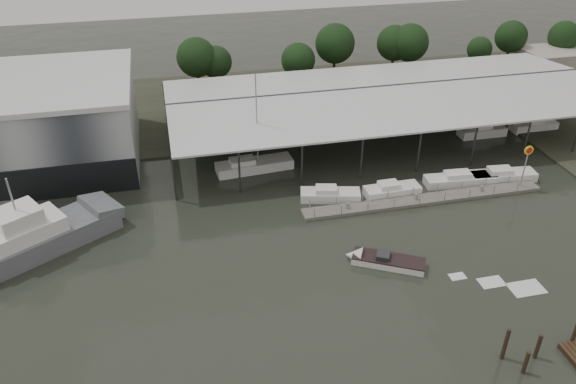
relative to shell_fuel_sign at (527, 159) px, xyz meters
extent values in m
plane|color=#262B23|center=(-27.00, -9.99, -3.93)|extent=(200.00, 200.00, 0.00)
cube|color=#373B2C|center=(-27.00, 32.01, -3.83)|extent=(140.00, 30.00, 0.30)
cube|color=#9FA4A9|center=(-55.00, 20.01, 1.07)|extent=(24.00, 20.00, 10.00)
cube|color=black|center=(-55.00, 9.96, -1.93)|extent=(24.00, 0.30, 4.00)
cube|color=silver|center=(-55.00, 20.01, 6.27)|extent=(24.50, 20.50, 0.60)
cube|color=#2C2E31|center=(-10.00, 18.01, 2.84)|extent=(58.00, 0.40, 0.30)
cylinder|color=#2C2E31|center=(-39.00, 6.51, -1.18)|extent=(0.24, 0.24, 5.50)
cylinder|color=#2C2E31|center=(-39.00, 29.51, -1.18)|extent=(0.24, 0.24, 5.50)
cylinder|color=#2C2E31|center=(19.00, 29.51, -1.18)|extent=(0.24, 0.24, 5.50)
cube|color=slate|center=(-57.00, 4.01, -3.68)|extent=(3.00, 18.00, 0.50)
cube|color=slate|center=(-12.00, 0.01, -3.73)|extent=(28.00, 2.00, 0.40)
cylinder|color=gray|center=(-25.00, -0.89, -3.13)|extent=(0.10, 0.10, 1.20)
cylinder|color=gray|center=(1.00, 0.91, -3.13)|extent=(0.10, 0.10, 1.20)
cube|color=gray|center=(-13.00, 0.01, -3.23)|extent=(0.30, 0.30, 0.70)
cylinder|color=gray|center=(0.00, 0.01, -1.43)|extent=(0.16, 0.16, 5.00)
cylinder|color=yellow|center=(0.00, 0.01, 1.07)|extent=(1.10, 0.12, 1.10)
cylinder|color=red|center=(0.00, -0.06, 1.07)|extent=(0.70, 0.05, 0.70)
cube|color=#9E958B|center=(28.00, 35.01, -1.93)|extent=(10.00, 8.00, 4.00)
cube|color=slate|center=(-52.82, 0.15, -3.03)|extent=(16.19, 12.52, 2.40)
cube|color=slate|center=(-46.81, 3.86, -2.03)|extent=(5.04, 5.54, 1.77)
cube|color=silver|center=(-53.64, -0.36, -1.24)|extent=(8.52, 7.36, 1.80)
cube|color=silver|center=(-53.64, -0.36, 0.47)|extent=(5.07, 4.93, 1.61)
cylinder|color=gray|center=(-53.64, -0.36, 2.87)|extent=(0.18, 0.18, 3.50)
cube|color=silver|center=(-29.22, 11.42, -3.43)|extent=(9.58, 3.40, 1.40)
cube|color=silver|center=(-30.72, 11.29, -2.53)|extent=(3.15, 2.05, 0.80)
cylinder|color=gray|center=(-28.75, 11.46, 2.64)|extent=(0.16, 0.16, 11.33)
cylinder|color=gray|center=(-30.44, 11.31, -2.03)|extent=(3.50, 0.42, 0.12)
cube|color=silver|center=(-20.15, -9.74, -3.58)|extent=(6.89, 5.02, 0.90)
cone|color=silver|center=(-23.05, -8.14, -3.58)|extent=(2.37, 2.52, 2.00)
cube|color=black|center=(-20.15, -9.74, -3.18)|extent=(6.92, 5.07, 0.12)
cube|color=#2C2E31|center=(-20.62, -9.48, -2.93)|extent=(1.73, 1.81, 0.50)
cube|color=silver|center=(-14.55, -12.82, -3.91)|extent=(2.30, 1.50, 0.04)
cube|color=silver|center=(-11.93, -14.27, -3.91)|extent=(3.10, 2.00, 0.04)
cube|color=silver|center=(-9.30, -15.71, -3.91)|extent=(3.90, 2.50, 0.04)
cube|color=silver|center=(-22.12, 2.77, -3.43)|extent=(6.99, 3.71, 1.10)
cube|color=silver|center=(-22.62, 2.77, -2.63)|extent=(2.64, 2.11, 0.70)
cube|color=silver|center=(-14.98, 2.11, -3.43)|extent=(6.43, 2.30, 1.10)
cube|color=silver|center=(-15.48, 2.11, -2.63)|extent=(2.26, 1.64, 0.70)
cube|color=silver|center=(-6.22, 2.59, -3.43)|extent=(8.64, 2.92, 1.10)
cube|color=silver|center=(-6.72, 2.59, -2.63)|extent=(3.10, 1.86, 0.70)
cube|color=silver|center=(-0.89, 2.33, -3.43)|extent=(8.03, 3.03, 1.10)
cube|color=silver|center=(-1.39, 2.33, -2.63)|extent=(2.90, 1.89, 0.70)
cylinder|color=#312718|center=(-13.35, -23.01, -3.04)|extent=(0.32, 0.32, 2.97)
cylinder|color=#312718|center=(-15.07, -24.13, -3.16)|extent=(0.32, 0.32, 2.74)
cylinder|color=#312718|center=(-15.87, -22.49, -2.72)|extent=(0.32, 0.32, 3.62)
cylinder|color=#312718|center=(-9.60, -22.35, -2.98)|extent=(0.32, 0.32, 3.09)
cylinder|color=black|center=(-33.48, 38.06, -1.72)|extent=(0.50, 0.50, 4.40)
sphere|color=#1B3A17|center=(-33.48, 38.06, 2.24)|extent=(6.16, 6.16, 6.16)
cylinder|color=black|center=(-30.49, 38.34, -2.10)|extent=(0.50, 0.50, 3.65)
sphere|color=#1B3A17|center=(-30.49, 38.34, 1.18)|extent=(5.11, 5.11, 5.11)
cylinder|color=black|center=(-17.76, 35.52, -2.00)|extent=(0.50, 0.50, 3.85)
sphere|color=#1B3A17|center=(-17.76, 35.52, 1.46)|extent=(5.39, 5.39, 5.39)
cylinder|color=black|center=(-10.65, 39.06, -1.60)|extent=(0.50, 0.50, 4.66)
sphere|color=#1B3A17|center=(-10.65, 39.06, 2.60)|extent=(6.52, 6.52, 6.52)
cylinder|color=black|center=(-0.19, 38.95, -1.80)|extent=(0.50, 0.50, 4.25)
sphere|color=#1B3A17|center=(-0.19, 38.95, 2.03)|extent=(5.95, 5.95, 5.95)
cylinder|color=black|center=(1.93, 37.52, -1.68)|extent=(0.50, 0.50, 4.48)
sphere|color=#1B3A17|center=(1.93, 37.52, 2.35)|extent=(6.28, 6.28, 6.28)
cylinder|color=black|center=(15.14, 37.50, -2.40)|extent=(0.50, 0.50, 3.05)
sphere|color=#1B3A17|center=(15.14, 37.50, 0.34)|extent=(4.27, 4.27, 4.27)
cylinder|color=black|center=(21.93, 39.10, -1.93)|extent=(0.50, 0.50, 3.98)
sphere|color=#1B3A17|center=(21.93, 39.10, 1.65)|extent=(5.58, 5.58, 5.58)
cylinder|color=black|center=(31.49, 37.58, -1.99)|extent=(0.50, 0.50, 3.87)
sphere|color=#1B3A17|center=(31.49, 37.58, 1.49)|extent=(5.41, 5.41, 5.41)
camera|label=1|loc=(-38.85, -48.39, 29.60)|focal=35.00mm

